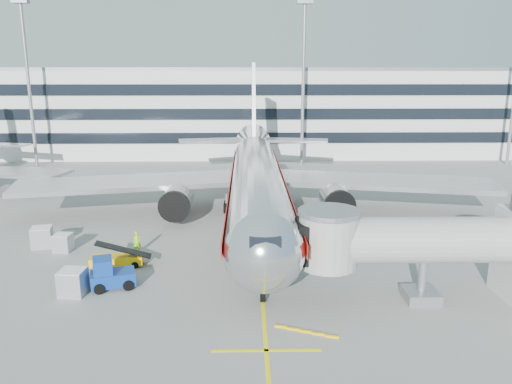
{
  "coord_description": "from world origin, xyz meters",
  "views": [
    {
      "loc": [
        -1.04,
        -38.32,
        14.68
      ],
      "look_at": [
        -0.16,
        6.39,
        4.0
      ],
      "focal_mm": 35.0,
      "sensor_mm": 36.0,
      "label": 1
    }
  ],
  "objects_px": {
    "belt_loader": "(117,259)",
    "baggage_tug": "(110,275)",
    "cargo_container_front": "(73,282)",
    "ramp_worker": "(137,242)",
    "main_jet": "(257,178)",
    "cargo_container_left": "(63,243)",
    "cargo_container_right": "(42,237)"
  },
  "relations": [
    {
      "from": "baggage_tug",
      "to": "ramp_worker",
      "type": "relative_size",
      "value": 1.78
    },
    {
      "from": "baggage_tug",
      "to": "cargo_container_front",
      "type": "height_order",
      "value": "baggage_tug"
    },
    {
      "from": "cargo_container_front",
      "to": "main_jet",
      "type": "bearing_deg",
      "value": 55.04
    },
    {
      "from": "belt_loader",
      "to": "baggage_tug",
      "type": "relative_size",
      "value": 1.27
    },
    {
      "from": "main_jet",
      "to": "ramp_worker",
      "type": "xyz_separation_m",
      "value": [
        -10.18,
        -10.42,
        -3.29
      ]
    },
    {
      "from": "cargo_container_right",
      "to": "cargo_container_front",
      "type": "relative_size",
      "value": 1.13
    },
    {
      "from": "belt_loader",
      "to": "main_jet",
      "type": "bearing_deg",
      "value": 49.91
    },
    {
      "from": "ramp_worker",
      "to": "baggage_tug",
      "type": "bearing_deg",
      "value": -125.72
    },
    {
      "from": "cargo_container_left",
      "to": "main_jet",
      "type": "bearing_deg",
      "value": 30.6
    },
    {
      "from": "belt_loader",
      "to": "baggage_tug",
      "type": "xyz_separation_m",
      "value": [
        0.57,
        -4.09,
        0.41
      ]
    },
    {
      "from": "main_jet",
      "to": "cargo_container_front",
      "type": "xyz_separation_m",
      "value": [
        -12.84,
        -18.37,
        -3.35
      ]
    },
    {
      "from": "main_jet",
      "to": "cargo_container_right",
      "type": "distance_m",
      "value": 20.93
    },
    {
      "from": "cargo_container_right",
      "to": "cargo_container_front",
      "type": "distance_m",
      "value": 11.32
    },
    {
      "from": "main_jet",
      "to": "cargo_container_front",
      "type": "height_order",
      "value": "main_jet"
    },
    {
      "from": "cargo_container_front",
      "to": "ramp_worker",
      "type": "height_order",
      "value": "ramp_worker"
    },
    {
      "from": "baggage_tug",
      "to": "cargo_container_front",
      "type": "xyz_separation_m",
      "value": [
        -2.24,
        -1.0,
        -0.1
      ]
    },
    {
      "from": "cargo_container_left",
      "to": "cargo_container_front",
      "type": "bearing_deg",
      "value": -66.57
    },
    {
      "from": "cargo_container_left",
      "to": "cargo_container_right",
      "type": "xyz_separation_m",
      "value": [
        -2.18,
        1.08,
        0.14
      ]
    },
    {
      "from": "cargo_container_right",
      "to": "ramp_worker",
      "type": "distance_m",
      "value": 8.73
    },
    {
      "from": "main_jet",
      "to": "ramp_worker",
      "type": "height_order",
      "value": "main_jet"
    },
    {
      "from": "belt_loader",
      "to": "cargo_container_front",
      "type": "xyz_separation_m",
      "value": [
        -1.67,
        -5.1,
        0.31
      ]
    },
    {
      "from": "baggage_tug",
      "to": "cargo_container_right",
      "type": "relative_size",
      "value": 1.7
    },
    {
      "from": "belt_loader",
      "to": "baggage_tug",
      "type": "height_order",
      "value": "baggage_tug"
    },
    {
      "from": "cargo_container_left",
      "to": "cargo_container_right",
      "type": "distance_m",
      "value": 2.44
    },
    {
      "from": "main_jet",
      "to": "cargo_container_left",
      "type": "height_order",
      "value": "main_jet"
    },
    {
      "from": "belt_loader",
      "to": "cargo_container_left",
      "type": "xyz_separation_m",
      "value": [
        -5.39,
        3.48,
        0.18
      ]
    },
    {
      "from": "main_jet",
      "to": "cargo_container_right",
      "type": "relative_size",
      "value": 25.69
    },
    {
      "from": "cargo_container_left",
      "to": "cargo_container_right",
      "type": "bearing_deg",
      "value": 153.56
    },
    {
      "from": "belt_loader",
      "to": "baggage_tug",
      "type": "distance_m",
      "value": 4.15
    },
    {
      "from": "cargo_container_right",
      "to": "baggage_tug",
      "type": "bearing_deg",
      "value": -46.79
    },
    {
      "from": "main_jet",
      "to": "cargo_container_left",
      "type": "relative_size",
      "value": 33.77
    },
    {
      "from": "main_jet",
      "to": "baggage_tug",
      "type": "xyz_separation_m",
      "value": [
        -10.61,
        -17.37,
        -3.26
      ]
    }
  ]
}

